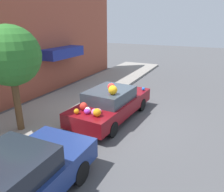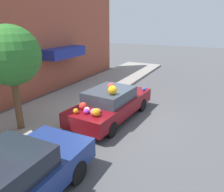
# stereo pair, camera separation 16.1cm
# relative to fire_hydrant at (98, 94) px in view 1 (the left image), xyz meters

# --- Properties ---
(ground_plane) EXTENTS (60.00, 60.00, 0.00)m
(ground_plane) POSITION_rel_fire_hydrant_xyz_m (-1.31, -1.45, -0.49)
(ground_plane) COLOR #4C4C4F
(sidewalk_curb) EXTENTS (24.00, 3.20, 0.14)m
(sidewalk_curb) POSITION_rel_fire_hydrant_xyz_m (-1.31, 1.25, -0.42)
(sidewalk_curb) COLOR gray
(sidewalk_curb) RESTS_ON ground
(building_facade) EXTENTS (18.00, 1.20, 6.38)m
(building_facade) POSITION_rel_fire_hydrant_xyz_m (-1.21, 3.48, 2.66)
(building_facade) COLOR #9E4C38
(building_facade) RESTS_ON ground
(street_tree) EXTENTS (2.01, 2.01, 3.67)m
(street_tree) POSITION_rel_fire_hydrant_xyz_m (-3.89, 1.05, 2.29)
(street_tree) COLOR brown
(street_tree) RESTS_ON sidewalk_curb
(fire_hydrant) EXTENTS (0.20, 0.20, 0.70)m
(fire_hydrant) POSITION_rel_fire_hydrant_xyz_m (0.00, 0.00, 0.00)
(fire_hydrant) COLOR red
(fire_hydrant) RESTS_ON sidewalk_curb
(art_car) EXTENTS (4.50, 1.99, 1.65)m
(art_car) POSITION_rel_fire_hydrant_xyz_m (-1.38, -1.42, 0.20)
(art_car) COLOR maroon
(art_car) RESTS_ON ground
(parked_car_plain) EXTENTS (4.17, 1.88, 1.36)m
(parked_car_plain) POSITION_rel_fire_hydrant_xyz_m (-6.52, -1.59, 0.22)
(parked_car_plain) COLOR navy
(parked_car_plain) RESTS_ON ground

